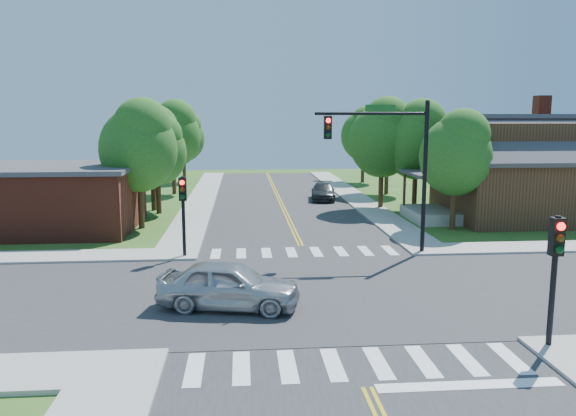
{
  "coord_description": "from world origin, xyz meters",
  "views": [
    {
      "loc": [
        -2.92,
        -19.87,
        6.43
      ],
      "look_at": [
        -0.77,
        6.17,
        2.2
      ],
      "focal_mm": 35.0,
      "sensor_mm": 36.0,
      "label": 1
    }
  ],
  "objects": [
    {
      "name": "car_silver",
      "position": [
        -3.4,
        -1.53,
        0.82
      ],
      "size": [
        3.89,
        5.58,
        1.63
      ],
      "primitive_type": "imported",
      "rotation": [
        0.0,
        0.0,
        1.36
      ],
      "color": "#B7BABF",
      "rests_on": "ground"
    },
    {
      "name": "road_ew",
      "position": [
        0.0,
        0.0,
        0.03
      ],
      "size": [
        90.0,
        10.0,
        0.04
      ],
      "primitive_type": "cube",
      "color": "#2D2D30",
      "rests_on": "ground"
    },
    {
      "name": "signal_pole_nw",
      "position": [
        -5.6,
        5.58,
        2.66
      ],
      "size": [
        0.34,
        0.42,
        3.8
      ],
      "color": "black",
      "rests_on": "ground"
    },
    {
      "name": "ground",
      "position": [
        0.0,
        0.0,
        0.0
      ],
      "size": [
        100.0,
        100.0,
        0.0
      ],
      "primitive_type": "plane",
      "color": "#2B591B",
      "rests_on": "ground"
    },
    {
      "name": "tree_e_b",
      "position": [
        9.12,
        17.86,
        5.06
      ],
      "size": [
        4.54,
        4.32,
        7.72
      ],
      "color": "#382314",
      "rests_on": "ground"
    },
    {
      "name": "stop_bar",
      "position": [
        2.5,
        -7.6,
        0.0
      ],
      "size": [
        4.6,
        0.45,
        0.09
      ],
      "primitive_type": "cube",
      "color": "white",
      "rests_on": "ground"
    },
    {
      "name": "centerline",
      "position": [
        0.0,
        0.0,
        0.05
      ],
      "size": [
        0.3,
        90.0,
        0.01
      ],
      "color": "gold",
      "rests_on": "ground"
    },
    {
      "name": "tree_e_c",
      "position": [
        9.33,
        26.32,
        5.2
      ],
      "size": [
        4.67,
        4.43,
        7.93
      ],
      "color": "#382314",
      "rests_on": "ground"
    },
    {
      "name": "tree_e_d",
      "position": [
        9.21,
        35.16,
        4.97
      ],
      "size": [
        4.46,
        4.24,
        7.59
      ],
      "color": "#382314",
      "rests_on": "ground"
    },
    {
      "name": "sidewalk_ne",
      "position": [
        15.82,
        15.82,
        0.07
      ],
      "size": [
        40.0,
        40.0,
        0.14
      ],
      "color": "#9E9B93",
      "rests_on": "ground"
    },
    {
      "name": "tree_w_b",
      "position": [
        -9.01,
        19.47,
        4.78
      ],
      "size": [
        4.3,
        4.08,
        7.3
      ],
      "color": "#382314",
      "rests_on": "ground"
    },
    {
      "name": "tree_w_c",
      "position": [
        -8.57,
        27.92,
        5.21
      ],
      "size": [
        4.68,
        4.44,
        7.95
      ],
      "color": "#382314",
      "rests_on": "ground"
    },
    {
      "name": "crosswalk_south",
      "position": [
        0.0,
        -6.2,
        0.05
      ],
      "size": [
        8.85,
        2.0,
        0.01
      ],
      "color": "white",
      "rests_on": "ground"
    },
    {
      "name": "road_ns",
      "position": [
        0.0,
        0.0,
        0.02
      ],
      "size": [
        10.0,
        90.0,
        0.04
      ],
      "primitive_type": "cube",
      "color": "#2D2D30",
      "rests_on": "ground"
    },
    {
      "name": "intersection_patch",
      "position": [
        0.0,
        0.0,
        0.0
      ],
      "size": [
        10.2,
        10.2,
        0.06
      ],
      "primitive_type": "cube",
      "color": "#2D2D30",
      "rests_on": "ground"
    },
    {
      "name": "signal_pole_se",
      "position": [
        5.6,
        -5.62,
        2.66
      ],
      "size": [
        0.34,
        0.42,
        3.8
      ],
      "color": "black",
      "rests_on": "ground"
    },
    {
      "name": "sidewalk_nw",
      "position": [
        -15.82,
        15.82,
        0.07
      ],
      "size": [
        40.0,
        40.0,
        0.14
      ],
      "color": "#9E9B93",
      "rests_on": "ground"
    },
    {
      "name": "tree_w_a",
      "position": [
        -8.73,
        13.0,
        4.96
      ],
      "size": [
        4.45,
        4.23,
        7.57
      ],
      "color": "#382314",
      "rests_on": "ground"
    },
    {
      "name": "house_ne",
      "position": [
        15.11,
        14.23,
        3.33
      ],
      "size": [
        13.05,
        8.8,
        7.11
      ],
      "color": "#372313",
      "rests_on": "ground"
    },
    {
      "name": "signal_mast_ne",
      "position": [
        3.91,
        5.59,
        4.85
      ],
      "size": [
        5.3,
        0.42,
        7.2
      ],
      "color": "black",
      "rests_on": "ground"
    },
    {
      "name": "tree_e_a",
      "position": [
        9.3,
        11.13,
        4.55
      ],
      "size": [
        4.09,
        3.89,
        6.96
      ],
      "color": "#382314",
      "rests_on": "ground"
    },
    {
      "name": "tree_house",
      "position": [
        6.95,
        18.76,
        5.17
      ],
      "size": [
        4.64,
        4.41,
        7.89
      ],
      "color": "#382314",
      "rests_on": "ground"
    },
    {
      "name": "crosswalk_north",
      "position": [
        0.0,
        6.2,
        0.05
      ],
      "size": [
        8.85,
        2.0,
        0.01
      ],
      "color": "white",
      "rests_on": "ground"
    },
    {
      "name": "building_nw",
      "position": [
        -14.2,
        13.2,
        1.88
      ],
      "size": [
        10.4,
        8.4,
        3.73
      ],
      "color": "maroon",
      "rests_on": "ground"
    },
    {
      "name": "tree_w_d",
      "position": [
        -8.6,
        36.91,
        4.69
      ],
      "size": [
        4.21,
        4.0,
        7.16
      ],
      "color": "#382314",
      "rests_on": "ground"
    },
    {
      "name": "tree_bldg",
      "position": [
        -8.47,
        18.19,
        4.39
      ],
      "size": [
        3.95,
        3.75,
        6.71
      ],
      "color": "#382314",
      "rests_on": "ground"
    },
    {
      "name": "car_dgrey",
      "position": [
        3.41,
        23.34,
        0.65
      ],
      "size": [
        2.9,
        4.93,
        1.3
      ],
      "primitive_type": "imported",
      "rotation": [
        0.0,
        0.0,
        -0.12
      ],
      "color": "#2B2F30",
      "rests_on": "ground"
    }
  ]
}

